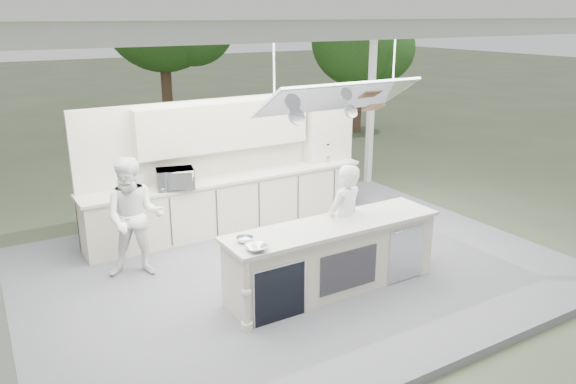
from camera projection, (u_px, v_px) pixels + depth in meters
ground at (286, 274)px, 8.43m from camera, size 90.00×90.00×0.00m
stage_deck at (286, 271)px, 8.41m from camera, size 8.00×6.00×0.12m
tent at (286, 16)px, 7.29m from camera, size 8.20×6.20×3.86m
demo_island at (332, 257)px, 7.59m from camera, size 3.10×0.79×0.95m
back_counter at (230, 202)px, 9.79m from camera, size 5.08×0.72×0.95m
back_wall_unit at (246, 142)px, 9.89m from camera, size 5.05×0.48×2.25m
tree_cluster at (96, 31)px, 15.31m from camera, size 19.55×9.40×5.85m
head_chef at (344, 223)px, 7.83m from camera, size 0.69×0.54×1.67m
sous_chef at (134, 218)px, 7.90m from camera, size 1.05×0.95×1.74m
toaster_oven at (175, 179)px, 8.92m from camera, size 0.66×0.52×0.32m
bowl_large at (256, 248)px, 6.61m from camera, size 0.28×0.28×0.07m
bowl_small at (245, 239)px, 6.86m from camera, size 0.26×0.26×0.07m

